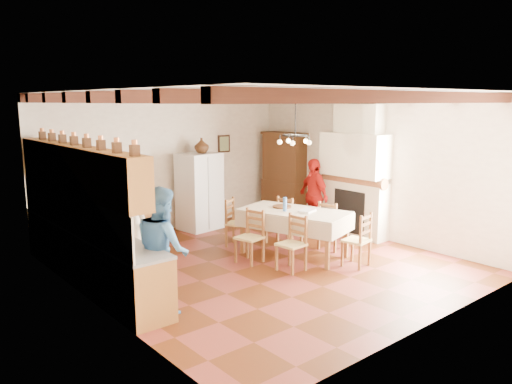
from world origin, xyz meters
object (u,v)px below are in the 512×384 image
person_woman_red (313,196)px  microwave (136,189)px  chair_end_near (356,239)px  chair_left_near (291,243)px  person_man (131,228)px  chair_end_far (238,222)px  hutch (284,176)px  chair_right_far (290,219)px  refrigerator (199,191)px  dining_table (294,215)px  chair_left_far (249,237)px  chair_right_near (332,225)px  person_woman_blue (163,248)px

person_woman_red → microwave: person_woman_red is taller
chair_end_near → microwave: 4.64m
chair_left_near → person_woman_red: size_ratio=0.58×
person_man → chair_left_near: bearing=-138.1°
chair_end_far → microwave: bearing=96.9°
hutch → chair_end_far: size_ratio=2.20×
chair_right_far → chair_end_near: same height
chair_right_far → microwave: size_ratio=1.59×
refrigerator → dining_table: bearing=-92.5°
dining_table → chair_right_far: chair_right_far is taller
dining_table → microwave: (-1.72, 2.93, 0.29)m
chair_left_far → chair_right_near: 1.79m
chair_right_near → chair_end_near: bearing=144.0°
chair_end_near → chair_end_far: same height
person_woman_blue → chair_left_far: bearing=-60.3°
chair_right_near → chair_end_far: (-1.26, 1.36, 0.00)m
dining_table → chair_right_far: size_ratio=2.27×
chair_end_near → person_man: person_man is taller
chair_left_near → chair_right_far: 1.79m
person_woman_red → chair_right_near: bearing=-17.3°
chair_left_near → person_woman_blue: (-2.45, 0.01, 0.38)m
chair_right_far → hutch: bearing=-49.3°
chair_right_near → chair_left_near: bearing=93.5°
chair_end_near → chair_left_near: bearing=-38.6°
chair_right_near → dining_table: bearing=65.3°
refrigerator → chair_end_near: refrigerator is taller
chair_left_far → person_woman_blue: size_ratio=0.56×
refrigerator → chair_end_far: size_ratio=1.79×
dining_table → person_woman_red: size_ratio=1.33×
chair_left_near → hutch: bearing=133.9°
refrigerator → chair_left_near: (-0.40, -3.39, -0.38)m
chair_right_near → person_man: size_ratio=0.52×
refrigerator → person_woman_blue: 4.42m
refrigerator → microwave: bearing=167.5°
chair_end_far → microwave: size_ratio=1.59×
chair_end_far → person_woman_blue: size_ratio=0.56×
dining_table → chair_left_far: bearing=168.0°
hutch → chair_end_near: hutch is taller
chair_end_near → chair_left_far: bearing=-56.2°
refrigerator → person_woman_blue: bearing=-137.5°
person_woman_blue → microwave: (1.37, 3.51, 0.20)m
microwave → chair_end_near: bearing=-71.8°
chair_end_far → person_man: size_ratio=0.52×
refrigerator → microwave: refrigerator is taller
chair_end_near → chair_end_far: size_ratio=1.00×
refrigerator → dining_table: refrigerator is taller
person_woman_blue → chair_right_near: bearing=-74.3°
person_man → microwave: (1.32, 2.46, 0.14)m
chair_left_near → person_woman_blue: size_ratio=0.56×
dining_table → chair_right_near: 0.91m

